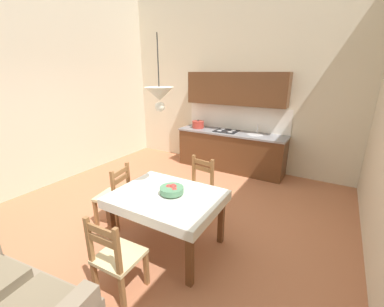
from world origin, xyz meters
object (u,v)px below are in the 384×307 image
object	(u,v)px
dining_table	(167,203)
dining_chair_kitchen_side	(197,189)
kitchen_cabinetry	(232,133)
pendant_lamp	(159,95)
dining_chair_tv_side	(115,196)
dining_chair_camera_side	(116,258)
fruit_bowl	(172,190)

from	to	relation	value
dining_table	dining_chair_kitchen_side	bearing A→B (deg)	93.70
kitchen_cabinetry	dining_table	size ratio (longest dim) A/B	1.86
kitchen_cabinetry	pendant_lamp	xyz separation A→B (m)	(0.31, -3.03, 1.11)
dining_chair_tv_side	dining_chair_camera_side	world-z (taller)	same
dining_chair_tv_side	dining_table	bearing A→B (deg)	-2.14
dining_chair_camera_side	pendant_lamp	xyz separation A→B (m)	(-0.05, 0.86, 1.52)
kitchen_cabinetry	dining_table	bearing A→B (deg)	-83.14
dining_table	kitchen_cabinetry	bearing A→B (deg)	96.86
dining_chair_tv_side	fruit_bowl	bearing A→B (deg)	0.36
kitchen_cabinetry	dining_chair_camera_side	xyz separation A→B (m)	(0.36, -3.89, -0.41)
dining_table	dining_chair_camera_side	distance (m)	0.88
fruit_bowl	pendant_lamp	distance (m)	1.15
dining_chair_kitchen_side	dining_chair_camera_side	distance (m)	1.74
dining_chair_tv_side	dining_chair_kitchen_side	bearing A→B (deg)	41.73
fruit_bowl	kitchen_cabinetry	bearing A→B (deg)	97.85
dining_chair_camera_side	dining_chair_tv_side	bearing A→B (deg)	138.02
dining_chair_camera_side	pendant_lamp	bearing A→B (deg)	93.27
dining_table	dining_chair_camera_side	world-z (taller)	dining_chair_camera_side
dining_chair_kitchen_side	dining_table	bearing A→B (deg)	-86.30
dining_chair_camera_side	fruit_bowl	world-z (taller)	dining_chair_camera_side
dining_table	fruit_bowl	distance (m)	0.20
dining_table	dining_chair_tv_side	bearing A→B (deg)	177.86
dining_chair_kitchen_side	pendant_lamp	bearing A→B (deg)	-89.48
dining_chair_tv_side	pendant_lamp	world-z (taller)	pendant_lamp
dining_chair_kitchen_side	dining_chair_tv_side	distance (m)	1.26
dining_chair_kitchen_side	dining_chair_camera_side	size ratio (longest dim) A/B	1.00
dining_chair_kitchen_side	kitchen_cabinetry	bearing A→B (deg)	98.14
dining_chair_kitchen_side	fruit_bowl	distance (m)	0.92
dining_table	dining_chair_camera_side	bearing A→B (deg)	-89.98
fruit_bowl	pendant_lamp	bearing A→B (deg)	-152.98
dining_chair_tv_side	fruit_bowl	size ratio (longest dim) A/B	3.10
kitchen_cabinetry	dining_chair_kitchen_side	world-z (taller)	kitchen_cabinetry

